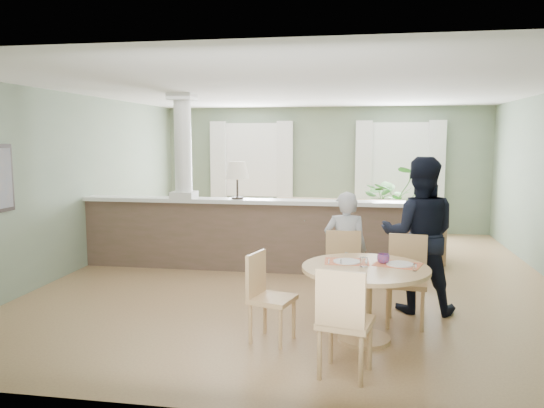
% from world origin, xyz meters
% --- Properties ---
extents(ground, '(8.00, 8.00, 0.00)m').
position_xyz_m(ground, '(0.00, 0.00, 0.00)').
color(ground, tan).
rests_on(ground, ground).
extents(room_shell, '(7.02, 8.02, 2.71)m').
position_xyz_m(room_shell, '(-0.03, 0.63, 1.81)').
color(room_shell, gray).
rests_on(room_shell, ground).
extents(pony_wall, '(5.32, 0.38, 2.70)m').
position_xyz_m(pony_wall, '(-0.99, 0.20, 0.71)').
color(pony_wall, brown).
rests_on(pony_wall, ground).
extents(sofa, '(3.32, 1.40, 0.96)m').
position_xyz_m(sofa, '(0.51, 1.42, 0.48)').
color(sofa, olive).
rests_on(sofa, ground).
extents(houseplant, '(1.63, 1.51, 1.49)m').
position_xyz_m(houseplant, '(1.47, 3.13, 0.75)').
color(houseplant, '#376B2A').
rests_on(houseplant, ground).
extents(dining_table, '(1.26, 1.26, 0.86)m').
position_xyz_m(dining_table, '(0.87, -2.39, 0.61)').
color(dining_table, tan).
rests_on(dining_table, ground).
extents(chair_far_boy, '(0.47, 0.47, 0.95)m').
position_xyz_m(chair_far_boy, '(0.62, -1.56, 0.52)').
color(chair_far_boy, tan).
rests_on(chair_far_boy, ground).
extents(chair_far_man, '(0.49, 0.49, 0.97)m').
position_xyz_m(chair_far_man, '(1.32, -1.78, 0.54)').
color(chair_far_man, tan).
rests_on(chair_far_man, ground).
extents(chair_near, '(0.52, 0.52, 0.96)m').
position_xyz_m(chair_near, '(0.68, -3.29, 0.53)').
color(chair_near, tan).
rests_on(chair_near, ground).
extents(chair_side, '(0.50, 0.50, 0.89)m').
position_xyz_m(chair_side, '(-0.12, -2.54, 0.49)').
color(chair_side, tan).
rests_on(chair_side, ground).
extents(child_person, '(0.52, 0.34, 1.41)m').
position_xyz_m(child_person, '(0.64, -1.35, 0.70)').
color(child_person, '#A9A9AE').
rests_on(child_person, ground).
extents(man_person, '(0.93, 0.75, 1.82)m').
position_xyz_m(man_person, '(1.48, -1.33, 0.91)').
color(man_person, black).
rests_on(man_person, ground).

